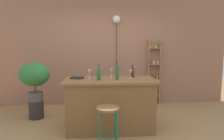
% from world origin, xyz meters
% --- Properties ---
extents(ground, '(12.00, 12.00, 0.00)m').
position_xyz_m(ground, '(0.00, 0.00, 0.00)').
color(ground, '#A37A4C').
extents(back_wall, '(6.40, 0.10, 2.80)m').
position_xyz_m(back_wall, '(0.00, 1.95, 1.40)').
color(back_wall, '#9E6B51').
rests_on(back_wall, ground).
extents(kitchen_counter, '(1.67, 0.82, 0.94)m').
position_xyz_m(kitchen_counter, '(0.00, 0.30, 0.47)').
color(kitchen_counter, brown).
rests_on(kitchen_counter, ground).
extents(bar_stool, '(0.35, 0.35, 0.63)m').
position_xyz_m(bar_stool, '(-0.07, -0.39, 0.47)').
color(bar_stool, '#196642').
rests_on(bar_stool, ground).
extents(spice_shelf, '(0.32, 0.12, 1.70)m').
position_xyz_m(spice_shelf, '(1.24, 1.82, 0.84)').
color(spice_shelf, '#A87F51').
rests_on(spice_shelf, ground).
extents(plant_stool, '(0.31, 0.31, 0.39)m').
position_xyz_m(plant_stool, '(-1.55, 0.93, 0.19)').
color(plant_stool, '#2D2823').
rests_on(plant_stool, ground).
extents(potted_plant, '(0.63, 0.56, 0.81)m').
position_xyz_m(potted_plant, '(-1.55, 0.93, 0.91)').
color(potted_plant, '#514C47').
rests_on(potted_plant, plant_stool).
extents(bottle_sauce_amber, '(0.08, 0.08, 0.24)m').
position_xyz_m(bottle_sauce_amber, '(0.45, 0.54, 1.03)').
color(bottle_sauce_amber, '#5B2319').
rests_on(bottle_sauce_amber, kitchen_counter).
extents(bottle_wine_red, '(0.06, 0.06, 0.34)m').
position_xyz_m(bottle_wine_red, '(0.12, 0.26, 1.07)').
color(bottle_wine_red, '#236638').
rests_on(bottle_wine_red, kitchen_counter).
extents(bottle_olive_oil, '(0.07, 0.07, 0.29)m').
position_xyz_m(bottle_olive_oil, '(-0.21, 0.23, 1.05)').
color(bottle_olive_oil, '#236638').
rests_on(bottle_olive_oil, kitchen_counter).
extents(wine_glass_left, '(0.07, 0.07, 0.16)m').
position_xyz_m(wine_glass_left, '(-0.39, 0.47, 1.06)').
color(wine_glass_left, silver).
rests_on(wine_glass_left, kitchen_counter).
extents(wine_glass_center, '(0.07, 0.07, 0.16)m').
position_xyz_m(wine_glass_center, '(0.04, 0.56, 1.06)').
color(wine_glass_center, silver).
rests_on(wine_glass_center, kitchen_counter).
extents(wine_glass_right, '(0.07, 0.07, 0.16)m').
position_xyz_m(wine_glass_right, '(0.40, 0.43, 1.06)').
color(wine_glass_right, silver).
rests_on(wine_glass_right, kitchen_counter).
extents(cookbook, '(0.25, 0.22, 0.03)m').
position_xyz_m(cookbook, '(-0.61, 0.40, 0.96)').
color(cookbook, black).
rests_on(cookbook, kitchen_counter).
extents(pendant_globe_light, '(0.20, 0.20, 2.31)m').
position_xyz_m(pendant_globe_light, '(0.25, 1.84, 2.17)').
color(pendant_globe_light, black).
rests_on(pendant_globe_light, ground).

